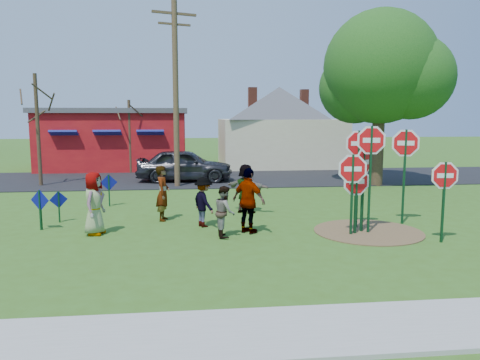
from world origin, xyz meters
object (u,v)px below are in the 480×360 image
object	(u,v)px
person_a	(94,203)
stop_sign_b	(358,154)
stop_sign_a	(352,176)
person_b	(163,193)
stop_sign_c	(371,154)
utility_pole	(176,91)
leafy_tree	(383,73)
suv	(185,165)
stop_sign_d	(405,152)

from	to	relation	value
person_a	stop_sign_b	bearing A→B (deg)	-77.68
stop_sign_a	person_a	distance (m)	7.47
stop_sign_a	person_b	bearing A→B (deg)	160.41
stop_sign_b	stop_sign_c	distance (m)	0.67
utility_pole	leafy_tree	bearing A→B (deg)	-4.05
suv	leafy_tree	distance (m)	10.90
stop_sign_a	utility_pole	world-z (taller)	utility_pole
stop_sign_c	person_a	distance (m)	8.12
stop_sign_c	stop_sign_a	bearing A→B (deg)	-157.01
stop_sign_b	leafy_tree	distance (m)	10.02
stop_sign_d	person_a	world-z (taller)	stop_sign_d
stop_sign_a	stop_sign_d	bearing A→B (deg)	34.98
leafy_tree	stop_sign_b	bearing A→B (deg)	-116.86
utility_pole	leafy_tree	distance (m)	10.01
stop_sign_d	leafy_tree	size ratio (longest dim) A/B	0.37
stop_sign_b	person_a	xyz separation A→B (m)	(-7.84, 0.07, -1.38)
stop_sign_d	stop_sign_a	bearing A→B (deg)	-136.71
utility_pole	stop_sign_b	bearing A→B (deg)	-58.38
stop_sign_b	stop_sign_d	world-z (taller)	stop_sign_d
stop_sign_d	leafy_tree	bearing A→B (deg)	85.63
stop_sign_d	person_b	size ratio (longest dim) A/B	1.74
stop_sign_a	person_b	size ratio (longest dim) A/B	1.37
stop_sign_d	suv	world-z (taller)	stop_sign_d
person_b	stop_sign_b	bearing A→B (deg)	-99.62
stop_sign_d	utility_pole	world-z (taller)	utility_pole
stop_sign_d	leafy_tree	distance (m)	9.06
stop_sign_c	leafy_tree	bearing A→B (deg)	72.81
stop_sign_b	stop_sign_c	xyz separation A→B (m)	(0.12, -0.65, 0.04)
stop_sign_d	suv	bearing A→B (deg)	137.22
stop_sign_b	leafy_tree	bearing A→B (deg)	69.79
person_a	person_b	bearing A→B (deg)	-35.74
stop_sign_a	stop_sign_b	distance (m)	1.10
stop_sign_b	leafy_tree	size ratio (longest dim) A/B	0.37
stop_sign_a	stop_sign_b	size ratio (longest dim) A/B	0.79
suv	utility_pole	bearing A→B (deg)	172.18
stop_sign_a	person_a	world-z (taller)	stop_sign_a
person_a	leafy_tree	size ratio (longest dim) A/B	0.22
stop_sign_b	utility_pole	distance (m)	11.03
stop_sign_a	suv	xyz separation A→B (m)	(-4.84, 11.70, -0.83)
suv	stop_sign_b	bearing A→B (deg)	-150.00
stop_sign_c	suv	xyz separation A→B (m)	(-5.42, 11.54, -1.45)
stop_sign_a	stop_sign_d	size ratio (longest dim) A/B	0.79
stop_sign_b	utility_pole	world-z (taller)	utility_pole
stop_sign_d	person_b	xyz separation A→B (m)	(-7.64, 1.33, -1.39)
stop_sign_d	suv	size ratio (longest dim) A/B	0.64
stop_sign_d	person_b	distance (m)	7.87
person_b	suv	world-z (taller)	person_b
suv	stop_sign_a	bearing A→B (deg)	-153.50
stop_sign_d	leafy_tree	xyz separation A→B (m)	(2.62, 8.08, 3.17)
person_a	person_b	distance (m)	2.51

